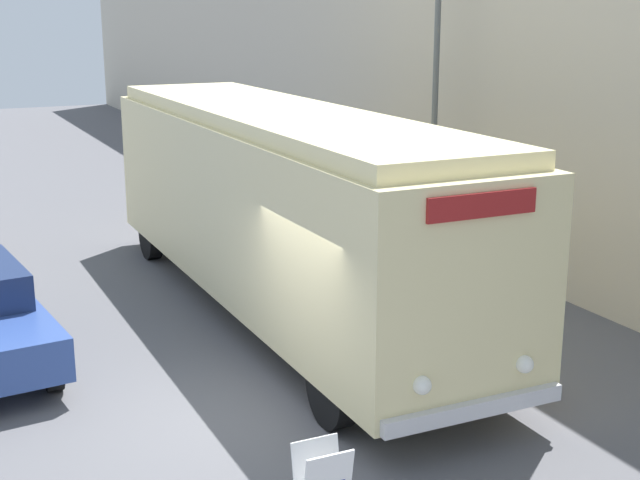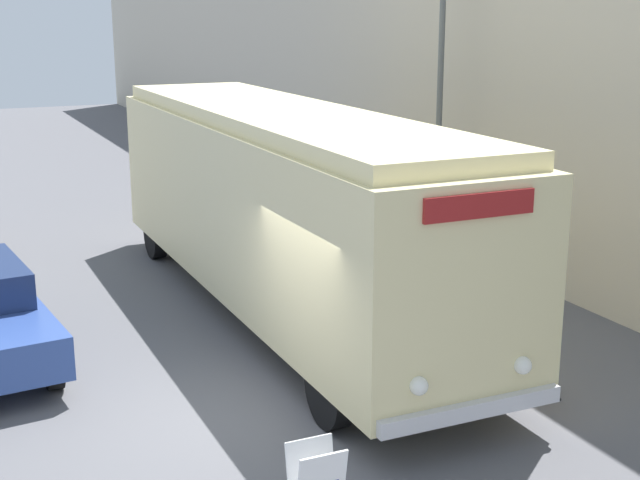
{
  "view_description": "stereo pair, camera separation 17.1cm",
  "coord_description": "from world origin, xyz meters",
  "views": [
    {
      "loc": [
        -3.81,
        -9.93,
        5.13
      ],
      "look_at": [
        1.29,
        0.81,
        2.03
      ],
      "focal_mm": 50.0,
      "sensor_mm": 36.0,
      "label": 1
    },
    {
      "loc": [
        -3.65,
        -10.0,
        5.13
      ],
      "look_at": [
        1.29,
        0.81,
        2.03
      ],
      "focal_mm": 50.0,
      "sensor_mm": 36.0,
      "label": 2
    }
  ],
  "objects": [
    {
      "name": "ground_plane",
      "position": [
        0.0,
        0.0,
        0.0
      ],
      "size": [
        80.0,
        80.0,
        0.0
      ],
      "primitive_type": "plane",
      "color": "#56565B"
    },
    {
      "name": "vintage_bus",
      "position": [
        1.89,
        3.67,
        1.98
      ],
      "size": [
        2.58,
        11.6,
        3.53
      ],
      "color": "black",
      "rests_on": "ground_plane"
    },
    {
      "name": "streetlamp",
      "position": [
        6.01,
        5.35,
        4.58
      ],
      "size": [
        0.36,
        0.36,
        7.17
      ],
      "color": "#595E60",
      "rests_on": "ground_plane"
    },
    {
      "name": "building_wall_right",
      "position": [
        6.93,
        10.0,
        4.34
      ],
      "size": [
        0.3,
        60.0,
        8.69
      ],
      "color": "beige",
      "rests_on": "ground_plane"
    },
    {
      "name": "traffic_cone",
      "position": [
        3.74,
        -1.1,
        0.32
      ],
      "size": [
        0.36,
        0.36,
        0.65
      ],
      "color": "black",
      "rests_on": "ground_plane"
    }
  ]
}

